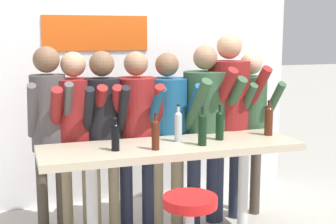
% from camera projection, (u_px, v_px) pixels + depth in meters
% --- Properties ---
extents(back_wall, '(3.73, 0.12, 2.67)m').
position_uv_depth(back_wall, '(129.00, 78.00, 5.07)').
color(back_wall, white).
rests_on(back_wall, ground_plane).
extents(tasting_table, '(2.13, 0.63, 0.93)m').
position_uv_depth(tasting_table, '(172.00, 161.00, 3.83)').
color(tasting_table, beige).
rests_on(tasting_table, ground_plane).
extents(person_far_left, '(0.36, 0.50, 1.71)m').
position_uv_depth(person_far_left, '(49.00, 121.00, 3.98)').
color(person_far_left, '#473D33').
rests_on(person_far_left, ground_plane).
extents(person_left, '(0.47, 0.55, 1.66)m').
position_uv_depth(person_left, '(75.00, 125.00, 4.07)').
color(person_left, gray).
rests_on(person_left, ground_plane).
extents(person_center_left, '(0.38, 0.50, 1.67)m').
position_uv_depth(person_center_left, '(103.00, 123.00, 4.05)').
color(person_center_left, gray).
rests_on(person_center_left, ground_plane).
extents(person_center, '(0.50, 0.59, 1.66)m').
position_uv_depth(person_center, '(137.00, 123.00, 4.20)').
color(person_center, '#23283D').
rests_on(person_center, ground_plane).
extents(person_center_right, '(0.48, 0.56, 1.65)m').
position_uv_depth(person_center_right, '(167.00, 122.00, 4.28)').
color(person_center_right, gray).
rests_on(person_center_right, ground_plane).
extents(person_right, '(0.54, 0.63, 1.71)m').
position_uv_depth(person_right, '(205.00, 117.00, 4.35)').
color(person_right, '#23283D').
rests_on(person_right, ground_plane).
extents(person_far_right, '(0.53, 0.63, 1.81)m').
position_uv_depth(person_far_right, '(229.00, 107.00, 4.45)').
color(person_far_right, '#23283D').
rests_on(person_far_right, ground_plane).
extents(person_rightmost, '(0.41, 0.52, 1.64)m').
position_uv_depth(person_rightmost, '(250.00, 116.00, 4.58)').
color(person_rightmost, '#473D33').
rests_on(person_rightmost, ground_plane).
extents(wine_bottle_0, '(0.06, 0.06, 0.26)m').
position_uv_depth(wine_bottle_0, '(115.00, 136.00, 3.57)').
color(wine_bottle_0, black).
rests_on(wine_bottle_0, tasting_table).
extents(wine_bottle_1, '(0.06, 0.06, 0.31)m').
position_uv_depth(wine_bottle_1, '(178.00, 125.00, 3.87)').
color(wine_bottle_1, '#B7BCC1').
rests_on(wine_bottle_1, tasting_table).
extents(wine_bottle_2, '(0.07, 0.07, 0.32)m').
position_uv_depth(wine_bottle_2, '(202.00, 128.00, 3.74)').
color(wine_bottle_2, black).
rests_on(wine_bottle_2, tasting_table).
extents(wine_bottle_3, '(0.06, 0.06, 0.29)m').
position_uv_depth(wine_bottle_3, '(155.00, 133.00, 3.59)').
color(wine_bottle_3, '#4C1E0F').
rests_on(wine_bottle_3, tasting_table).
extents(wine_bottle_4, '(0.07, 0.07, 0.30)m').
position_uv_depth(wine_bottle_4, '(220.00, 124.00, 3.93)').
color(wine_bottle_4, black).
rests_on(wine_bottle_4, tasting_table).
extents(wine_bottle_5, '(0.07, 0.07, 0.31)m').
position_uv_depth(wine_bottle_5, '(269.00, 119.00, 4.11)').
color(wine_bottle_5, '#4C1E0F').
rests_on(wine_bottle_5, tasting_table).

